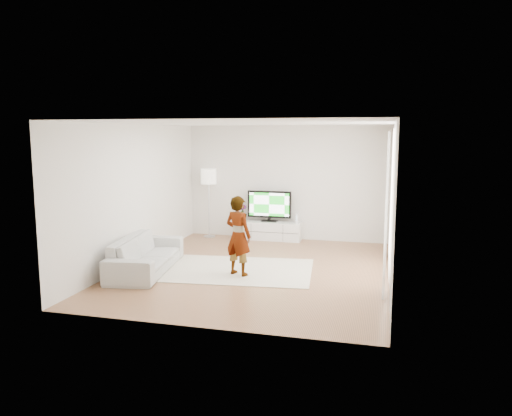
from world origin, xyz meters
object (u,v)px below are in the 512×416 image
(sofa, at_px, (146,254))
(rug, at_px, (239,270))
(media_console, at_px, (269,231))
(television, at_px, (269,205))
(floor_lamp, at_px, (209,179))
(player, at_px, (238,236))

(sofa, bearing_deg, rug, -82.86)
(media_console, relative_size, television, 1.46)
(sofa, distance_m, floor_lamp, 3.50)
(player, distance_m, floor_lamp, 3.66)
(media_console, relative_size, floor_lamp, 0.92)
(floor_lamp, bearing_deg, television, 3.43)
(rug, bearing_deg, floor_lamp, 119.96)
(media_console, xyz_separation_m, sofa, (-1.62, -3.38, 0.11))
(player, height_order, sofa, player)
(media_console, bearing_deg, floor_lamp, -177.59)
(television, height_order, rug, television)
(television, xyz_separation_m, sofa, (-1.62, -3.41, -0.53))
(sofa, bearing_deg, floor_lamp, -10.15)
(television, distance_m, rug, 3.04)
(rug, height_order, floor_lamp, floor_lamp)
(sofa, xyz_separation_m, floor_lamp, (0.07, 3.31, 1.13))
(media_console, distance_m, floor_lamp, 1.98)
(media_console, xyz_separation_m, rug, (0.08, -2.89, -0.22))
(rug, distance_m, player, 0.82)
(television, relative_size, rug, 0.39)
(television, bearing_deg, player, -86.96)
(rug, distance_m, sofa, 1.80)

